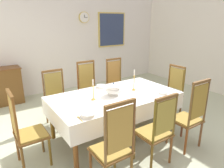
{
  "coord_description": "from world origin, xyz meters",
  "views": [
    {
      "loc": [
        -1.89,
        -2.75,
        2.0
      ],
      "look_at": [
        -0.1,
        -0.12,
        0.99
      ],
      "focal_mm": 32.54,
      "sensor_mm": 36.0,
      "label": 1
    }
  ],
  "objects_px": {
    "chair_north_a": "(57,97)",
    "bowl_near_right": "(88,115)",
    "spoon_primary": "(106,85)",
    "mounted_clock": "(84,17)",
    "chair_head_west": "(25,129)",
    "chair_south_a": "(114,145)",
    "framed_painting": "(112,30)",
    "chair_head_east": "(172,90)",
    "chair_south_b": "(157,129)",
    "chair_north_c": "(117,83)",
    "spoon_secondary": "(79,118)",
    "chair_south_c": "(190,115)",
    "soup_tureen": "(114,89)",
    "candlestick_west": "(93,92)",
    "bowl_near_left": "(101,86)",
    "chair_north_b": "(89,89)",
    "dining_table": "(115,99)",
    "candlestick_east": "(134,82)",
    "bowl_far_left": "(163,93)"
  },
  "relations": [
    {
      "from": "chair_north_a",
      "to": "bowl_near_right",
      "type": "distance_m",
      "value": 1.49
    },
    {
      "from": "spoon_primary",
      "to": "mounted_clock",
      "type": "distance_m",
      "value": 2.86
    },
    {
      "from": "bowl_near_right",
      "to": "chair_head_west",
      "type": "bearing_deg",
      "value": 146.17
    },
    {
      "from": "chair_south_a",
      "to": "framed_painting",
      "type": "bearing_deg",
      "value": 56.27
    },
    {
      "from": "chair_head_east",
      "to": "mounted_clock",
      "type": "height_order",
      "value": "mounted_clock"
    },
    {
      "from": "chair_head_west",
      "to": "chair_south_a",
      "type": "bearing_deg",
      "value": 38.25
    },
    {
      "from": "chair_south_b",
      "to": "framed_painting",
      "type": "xyz_separation_m",
      "value": [
        1.9,
        3.93,
        1.14
      ]
    },
    {
      "from": "chair_north_a",
      "to": "bowl_near_right",
      "type": "xyz_separation_m",
      "value": [
        -0.07,
        -1.47,
        0.24
      ]
    },
    {
      "from": "chair_north_c",
      "to": "spoon_secondary",
      "type": "xyz_separation_m",
      "value": [
        -1.64,
        -1.45,
        0.19
      ]
    },
    {
      "from": "mounted_clock",
      "to": "chair_north_a",
      "type": "bearing_deg",
      "value": -130.23
    },
    {
      "from": "chair_head_west",
      "to": "mounted_clock",
      "type": "bearing_deg",
      "value": 140.38
    },
    {
      "from": "chair_south_c",
      "to": "spoon_secondary",
      "type": "distance_m",
      "value": 1.74
    },
    {
      "from": "chair_north_a",
      "to": "soup_tureen",
      "type": "xyz_separation_m",
      "value": [
        0.68,
        -0.99,
        0.32
      ]
    },
    {
      "from": "chair_head_east",
      "to": "bowl_near_right",
      "type": "height_order",
      "value": "chair_head_east"
    },
    {
      "from": "candlestick_west",
      "to": "bowl_near_left",
      "type": "relative_size",
      "value": 1.76
    },
    {
      "from": "chair_north_a",
      "to": "chair_north_b",
      "type": "distance_m",
      "value": 0.73
    },
    {
      "from": "chair_north_b",
      "to": "dining_table",
      "type": "bearing_deg",
      "value": 88.93
    },
    {
      "from": "soup_tureen",
      "to": "spoon_primary",
      "type": "bearing_deg",
      "value": 71.21
    },
    {
      "from": "chair_head_east",
      "to": "candlestick_east",
      "type": "distance_m",
      "value": 1.13
    },
    {
      "from": "chair_north_b",
      "to": "framed_painting",
      "type": "height_order",
      "value": "framed_painting"
    },
    {
      "from": "chair_north_c",
      "to": "bowl_far_left",
      "type": "bearing_deg",
      "value": 89.37
    },
    {
      "from": "candlestick_west",
      "to": "chair_south_c",
      "type": "bearing_deg",
      "value": -40.47
    },
    {
      "from": "chair_north_b",
      "to": "bowl_near_left",
      "type": "bearing_deg",
      "value": 89.54
    },
    {
      "from": "candlestick_east",
      "to": "mounted_clock",
      "type": "xyz_separation_m",
      "value": [
        0.51,
        2.93,
        1.15
      ]
    },
    {
      "from": "mounted_clock",
      "to": "framed_painting",
      "type": "height_order",
      "value": "same"
    },
    {
      "from": "chair_south_b",
      "to": "spoon_primary",
      "type": "bearing_deg",
      "value": 85.15
    },
    {
      "from": "candlestick_east",
      "to": "spoon_secondary",
      "type": "bearing_deg",
      "value": -160.98
    },
    {
      "from": "chair_south_a",
      "to": "mounted_clock",
      "type": "xyz_separation_m",
      "value": [
        1.64,
        3.92,
        1.49
      ]
    },
    {
      "from": "spoon_primary",
      "to": "framed_painting",
      "type": "relative_size",
      "value": 0.17
    },
    {
      "from": "dining_table",
      "to": "chair_south_a",
      "type": "bearing_deg",
      "value": -125.35
    },
    {
      "from": "chair_north_b",
      "to": "candlestick_east",
      "type": "relative_size",
      "value": 3.05
    },
    {
      "from": "chair_south_c",
      "to": "bowl_far_left",
      "type": "xyz_separation_m",
      "value": [
        -0.02,
        0.56,
        0.2
      ]
    },
    {
      "from": "candlestick_east",
      "to": "spoon_primary",
      "type": "height_order",
      "value": "candlestick_east"
    },
    {
      "from": "chair_north_c",
      "to": "candlestick_west",
      "type": "bearing_deg",
      "value": 40.45
    },
    {
      "from": "chair_head_east",
      "to": "spoon_primary",
      "type": "xyz_separation_m",
      "value": [
        -1.34,
        0.51,
        0.22
      ]
    },
    {
      "from": "chair_head_east",
      "to": "chair_north_c",
      "type": "bearing_deg",
      "value": 36.84
    },
    {
      "from": "candlestick_west",
      "to": "mounted_clock",
      "type": "xyz_separation_m",
      "value": [
        1.35,
        2.93,
        1.17
      ]
    },
    {
      "from": "chair_north_b",
      "to": "spoon_primary",
      "type": "relative_size",
      "value": 6.62
    },
    {
      "from": "soup_tureen",
      "to": "chair_head_west",
      "type": "bearing_deg",
      "value": 180.0
    },
    {
      "from": "chair_north_c",
      "to": "framed_painting",
      "type": "distance_m",
      "value": 2.53
    },
    {
      "from": "spoon_primary",
      "to": "chair_north_c",
      "type": "bearing_deg",
      "value": 46.22
    },
    {
      "from": "chair_south_a",
      "to": "candlestick_east",
      "type": "height_order",
      "value": "chair_south_a"
    },
    {
      "from": "dining_table",
      "to": "spoon_primary",
      "type": "xyz_separation_m",
      "value": [
        0.15,
        0.51,
        0.08
      ]
    },
    {
      "from": "chair_head_west",
      "to": "spoon_primary",
      "type": "bearing_deg",
      "value": 107.19
    },
    {
      "from": "chair_north_c",
      "to": "bowl_near_right",
      "type": "height_order",
      "value": "chair_north_c"
    },
    {
      "from": "chair_south_a",
      "to": "bowl_near_right",
      "type": "distance_m",
      "value": 0.56
    },
    {
      "from": "chair_south_a",
      "to": "framed_painting",
      "type": "relative_size",
      "value": 1.1
    },
    {
      "from": "soup_tureen",
      "to": "mounted_clock",
      "type": "height_order",
      "value": "mounted_clock"
    },
    {
      "from": "chair_south_a",
      "to": "chair_north_c",
      "type": "relative_size",
      "value": 1.02
    },
    {
      "from": "chair_north_c",
      "to": "chair_head_east",
      "type": "height_order",
      "value": "chair_north_c"
    }
  ]
}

